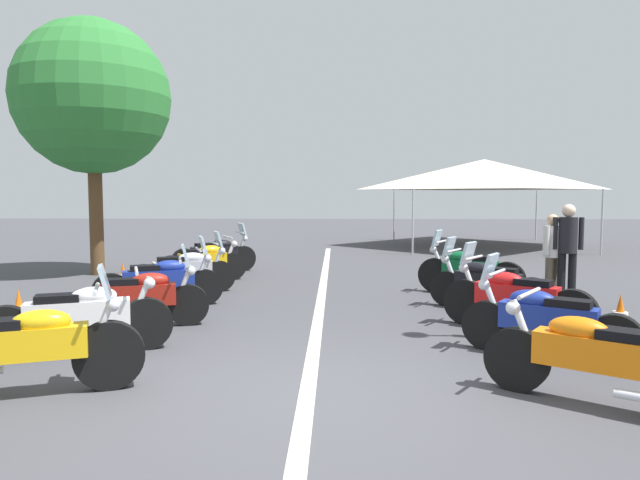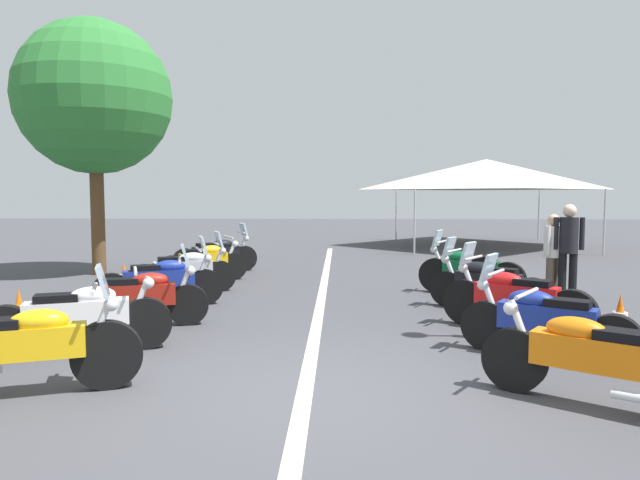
{
  "view_description": "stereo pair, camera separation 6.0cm",
  "coord_description": "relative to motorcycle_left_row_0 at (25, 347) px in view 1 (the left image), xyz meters",
  "views": [
    {
      "loc": [
        -5.27,
        -0.27,
        1.91
      ],
      "look_at": [
        4.44,
        0.0,
        1.14
      ],
      "focal_mm": 32.13,
      "sensor_mm": 36.0,
      "label": 1
    },
    {
      "loc": [
        -5.27,
        -0.33,
        1.91
      ],
      "look_at": [
        4.44,
        0.0,
        1.14
      ],
      "focal_mm": 32.13,
      "sensor_mm": 36.0,
      "label": 2
    }
  ],
  "objects": [
    {
      "name": "motorcycle_right_row_2",
      "position": [
        2.79,
        -5.41,
        -0.0
      ],
      "size": [
        1.34,
        1.83,
        1.22
      ],
      "rotation": [
        0.0,
        0.0,
        0.96
      ],
      "color": "black",
      "rests_on": "ground_plane"
    },
    {
      "name": "motorcycle_left_row_4",
      "position": [
        5.69,
        0.01,
        -0.02
      ],
      "size": [
        1.03,
        1.93,
        1.19
      ],
      "rotation": [
        0.0,
        0.0,
        -1.15
      ],
      "color": "black",
      "rests_on": "ground_plane"
    },
    {
      "name": "motorcycle_right_row_0",
      "position": [
        -0.08,
        -5.25,
        -0.03
      ],
      "size": [
        1.31,
        1.78,
        0.99
      ],
      "rotation": [
        0.0,
        0.0,
        0.96
      ],
      "color": "black",
      "rests_on": "ground_plane"
    },
    {
      "name": "motorcycle_left_row_1",
      "position": [
        1.45,
        0.13,
        -0.02
      ],
      "size": [
        0.98,
        2.09,
        1.0
      ],
      "rotation": [
        0.0,
        0.0,
        -1.21
      ],
      "color": "black",
      "rests_on": "ground_plane"
    },
    {
      "name": "lane_centre_stripe",
      "position": [
        5.03,
        -2.64,
        -0.48
      ],
      "size": [
        19.99,
        0.16,
        0.01
      ],
      "primitive_type": "cube",
      "color": "beige",
      "rests_on": "ground_plane"
    },
    {
      "name": "motorcycle_left_row_3",
      "position": [
        4.34,
        0.05,
        -0.02
      ],
      "size": [
        0.98,
        2.07,
        1.2
      ],
      "rotation": [
        0.0,
        0.0,
        -1.21
      ],
      "color": "black",
      "rests_on": "ground_plane"
    },
    {
      "name": "motorcycle_right_row_3",
      "position": [
        4.23,
        -5.39,
        -0.02
      ],
      "size": [
        1.19,
        1.76,
        1.19
      ],
      "rotation": [
        0.0,
        0.0,
        1.01
      ],
      "color": "black",
      "rests_on": "ground_plane"
    },
    {
      "name": "motorcycle_left_row_2",
      "position": [
        2.85,
        -0.11,
        -0.02
      ],
      "size": [
        0.81,
        1.96,
        1.19
      ],
      "rotation": [
        0.0,
        0.0,
        -1.29
      ],
      "color": "black",
      "rests_on": "ground_plane"
    },
    {
      "name": "motorcycle_left_row_6",
      "position": [
        8.68,
        0.03,
        -0.02
      ],
      "size": [
        1.17,
        1.91,
        1.2
      ],
      "rotation": [
        0.0,
        0.0,
        -1.06
      ],
      "color": "black",
      "rests_on": "ground_plane"
    },
    {
      "name": "roadside_tree_0",
      "position": [
        8.25,
        2.79,
        3.68
      ],
      "size": [
        3.58,
        3.58,
        5.97
      ],
      "color": "brown",
      "rests_on": "ground_plane"
    },
    {
      "name": "event_tent",
      "position": [
        16.04,
        -8.33,
        2.17
      ],
      "size": [
        6.6,
        6.6,
        3.2
      ],
      "color": "beige",
      "rests_on": "ground_plane"
    },
    {
      "name": "motorcycle_left_row_0",
      "position": [
        0.0,
        0.0,
        0.0
      ],
      "size": [
        0.98,
        2.13,
        1.23
      ],
      "rotation": [
        0.0,
        0.0,
        -1.22
      ],
      "color": "black",
      "rests_on": "ground_plane"
    },
    {
      "name": "bystander_0",
      "position": [
        5.17,
        -7.07,
        0.54
      ],
      "size": [
        0.32,
        0.52,
        1.74
      ],
      "rotation": [
        0.0,
        0.0,
        2.97
      ],
      "color": "black",
      "rests_on": "ground_plane"
    },
    {
      "name": "bystander_1",
      "position": [
        5.34,
        -6.86,
        0.42
      ],
      "size": [
        0.41,
        0.4,
        1.55
      ],
      "rotation": [
        0.0,
        0.0,
        0.8
      ],
      "color": "brown",
      "rests_on": "ground_plane"
    },
    {
      "name": "ground_plane",
      "position": [
        0.09,
        -2.64,
        -0.48
      ],
      "size": [
        80.0,
        80.0,
        0.0
      ],
      "primitive_type": "plane",
      "color": "#424247"
    },
    {
      "name": "motorcycle_right_row_4",
      "position": [
        5.72,
        -5.45,
        -0.0
      ],
      "size": [
        1.08,
        1.87,
        1.22
      ],
      "rotation": [
        0.0,
        0.0,
        1.1
      ],
      "color": "black",
      "rests_on": "ground_plane"
    },
    {
      "name": "motorcycle_left_row_5",
      "position": [
        7.21,
        -0.01,
        -0.03
      ],
      "size": [
        1.08,
        1.8,
        0.99
      ],
      "rotation": [
        0.0,
        0.0,
        -1.08
      ],
      "color": "black",
      "rests_on": "ground_plane"
    },
    {
      "name": "traffic_cone_0",
      "position": [
        2.47,
        1.45,
        -0.19
      ],
      "size": [
        0.36,
        0.36,
        0.61
      ],
      "color": "orange",
      "rests_on": "ground_plane"
    },
    {
      "name": "motorcycle_right_row_1",
      "position": [
        1.46,
        -5.35,
        -0.02
      ],
      "size": [
        1.2,
        1.79,
        1.19
      ],
      "rotation": [
        0.0,
        0.0,
        1.01
      ],
      "color": "black",
      "rests_on": "ground_plane"
    },
    {
      "name": "traffic_cone_2",
      "position": [
        5.62,
        1.18,
        -0.19
      ],
      "size": [
        0.36,
        0.36,
        0.61
      ],
      "color": "orange",
      "rests_on": "ground_plane"
    },
    {
      "name": "traffic_cone_1",
      "position": [
        2.32,
        -6.64,
        -0.19
      ],
      "size": [
        0.36,
        0.36,
        0.61
      ],
      "color": "orange",
      "rests_on": "ground_plane"
    }
  ]
}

